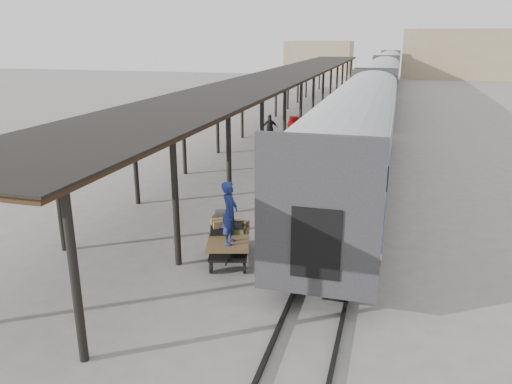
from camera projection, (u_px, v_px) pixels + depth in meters
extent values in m
plane|color=slate|center=(239.00, 244.00, 17.01)|extent=(160.00, 160.00, 0.00)
cube|color=silver|center=(358.00, 132.00, 22.76)|extent=(3.00, 24.00, 2.90)
cube|color=#28282B|center=(317.00, 221.00, 11.82)|extent=(3.04, 0.22, 3.50)
cube|color=black|center=(326.00, 111.00, 22.89)|extent=(0.04, 22.08, 0.65)
cube|color=black|center=(356.00, 168.00, 23.27)|extent=(2.55, 23.04, 0.50)
cube|color=silver|center=(381.00, 83.00, 46.66)|extent=(3.00, 24.00, 2.90)
cube|color=#28282B|center=(374.00, 98.00, 35.72)|extent=(3.04, 0.22, 3.50)
cube|color=black|center=(365.00, 73.00, 46.78)|extent=(0.04, 22.08, 0.65)
cube|color=black|center=(379.00, 102.00, 47.16)|extent=(2.55, 23.04, 0.50)
cube|color=silver|center=(388.00, 67.00, 70.55)|extent=(3.00, 24.00, 2.90)
cube|color=#28282B|center=(385.00, 73.00, 59.62)|extent=(3.04, 0.22, 3.50)
cube|color=black|center=(378.00, 61.00, 70.68)|extent=(0.04, 22.08, 0.65)
cube|color=black|center=(387.00, 80.00, 71.06)|extent=(2.55, 23.04, 0.50)
cube|color=black|center=(294.00, 193.00, 15.41)|extent=(0.50, 1.70, 2.00)
imported|color=silver|center=(294.00, 197.00, 15.45)|extent=(0.72, 0.89, 1.72)
cube|color=#A27346|center=(280.00, 216.00, 15.59)|extent=(0.57, 0.25, 0.42)
cube|color=#422B19|center=(290.00, 74.00, 38.75)|extent=(4.60, 64.00, 0.18)
cube|color=black|center=(290.00, 72.00, 38.72)|extent=(4.90, 64.30, 0.06)
cylinder|color=black|center=(264.00, 99.00, 39.88)|extent=(0.20, 0.20, 4.00)
cylinder|color=black|center=(322.00, 73.00, 68.37)|extent=(0.20, 0.20, 4.00)
cylinder|color=black|center=(75.00, 278.00, 10.33)|extent=(0.20, 0.20, 4.00)
cylinder|color=black|center=(315.00, 101.00, 38.82)|extent=(0.20, 0.20, 4.00)
cylinder|color=black|center=(352.00, 74.00, 67.31)|extent=(0.20, 0.20, 4.00)
cube|color=black|center=(371.00, 110.00, 47.60)|extent=(0.10, 150.00, 0.12)
cube|color=black|center=(387.00, 111.00, 47.23)|extent=(0.10, 150.00, 0.12)
cube|color=tan|center=(458.00, 54.00, 83.90)|extent=(18.00, 10.00, 8.00)
cube|color=tan|center=(319.00, 57.00, 94.06)|extent=(12.00, 8.00, 6.00)
cube|color=brown|center=(229.00, 236.00, 15.62)|extent=(1.85, 2.65, 0.12)
cube|color=black|center=(229.00, 246.00, 15.73)|extent=(1.72, 2.52, 0.06)
cylinder|color=black|center=(211.00, 267.00, 14.89)|extent=(0.18, 0.41, 0.40)
cylinder|color=black|center=(244.00, 267.00, 14.89)|extent=(0.18, 0.41, 0.40)
cylinder|color=black|center=(216.00, 242.00, 16.71)|extent=(0.18, 0.41, 0.40)
cylinder|color=black|center=(246.00, 242.00, 16.70)|extent=(0.18, 0.41, 0.40)
cube|color=#3D3D40|center=(223.00, 224.00, 16.11)|extent=(0.79, 0.66, 0.23)
cube|color=#A27346|center=(240.00, 224.00, 16.20)|extent=(0.51, 0.35, 0.18)
cube|color=black|center=(221.00, 229.00, 15.65)|extent=(0.78, 0.66, 0.27)
cube|color=#505432|center=(238.00, 230.00, 15.71)|extent=(0.47, 0.36, 0.16)
cube|color=#4A301D|center=(222.00, 219.00, 16.00)|extent=(0.59, 0.43, 0.21)
cube|color=#A27346|center=(221.00, 223.00, 15.57)|extent=(0.68, 0.64, 0.22)
cube|color=#3D3D40|center=(223.00, 214.00, 15.93)|extent=(0.58, 0.49, 0.18)
cube|color=black|center=(236.00, 225.00, 15.65)|extent=(0.50, 0.39, 0.16)
cube|color=maroon|center=(294.00, 128.00, 35.86)|extent=(0.98, 1.48, 0.84)
cube|color=maroon|center=(295.00, 119.00, 36.04)|extent=(0.85, 0.64, 0.33)
cylinder|color=black|center=(288.00, 133.00, 35.54)|extent=(0.14, 0.35, 0.34)
cylinder|color=black|center=(299.00, 134.00, 35.41)|extent=(0.14, 0.35, 0.34)
cylinder|color=black|center=(290.00, 131.00, 36.51)|extent=(0.14, 0.35, 0.34)
cylinder|color=black|center=(300.00, 131.00, 36.38)|extent=(0.14, 0.35, 0.34)
imported|color=navy|center=(230.00, 213.00, 14.66)|extent=(0.50, 0.72, 1.91)
imported|color=black|center=(270.00, 129.00, 33.20)|extent=(1.16, 0.73, 1.84)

